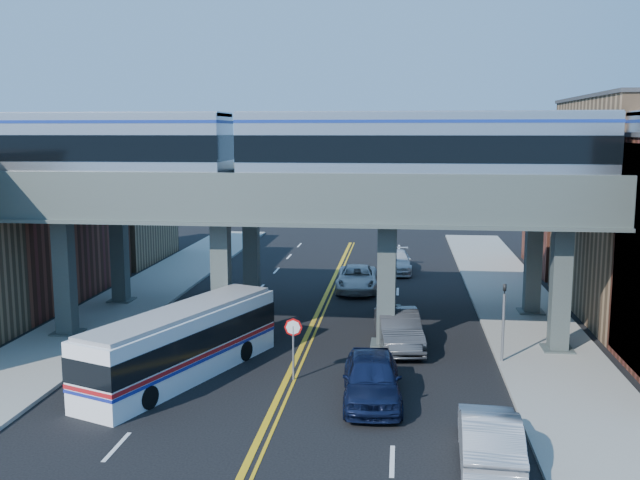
# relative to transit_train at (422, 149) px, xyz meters

# --- Properties ---
(ground) EXTENTS (120.00, 120.00, 0.00)m
(ground) POSITION_rel_transit_train_xyz_m (-5.53, -8.00, -9.46)
(ground) COLOR black
(ground) RESTS_ON ground
(sidewalk_west) EXTENTS (5.00, 70.00, 0.16)m
(sidewalk_west) POSITION_rel_transit_train_xyz_m (-17.03, 2.00, -9.38)
(sidewalk_west) COLOR gray
(sidewalk_west) RESTS_ON ground
(sidewalk_east) EXTENTS (5.00, 70.00, 0.16)m
(sidewalk_east) POSITION_rel_transit_train_xyz_m (5.97, 2.00, -9.38)
(sidewalk_east) COLOR gray
(sidewalk_east) RESTS_ON ground
(building_west_b) EXTENTS (8.00, 14.00, 11.00)m
(building_west_b) POSITION_rel_transit_train_xyz_m (-24.03, 8.00, -3.96)
(building_west_b) COLOR brown
(building_west_b) RESTS_ON ground
(building_west_c) EXTENTS (8.00, 10.00, 8.00)m
(building_west_c) POSITION_rel_transit_train_xyz_m (-24.03, 21.00, -5.46)
(building_west_c) COLOR #916C4B
(building_west_c) RESTS_ON ground
(building_east_c) EXTENTS (8.00, 10.00, 9.00)m
(building_east_c) POSITION_rel_transit_train_xyz_m (12.97, 21.00, -4.96)
(building_east_c) COLOR brown
(building_east_c) RESTS_ON ground
(elevated_viaduct_near) EXTENTS (52.00, 3.60, 7.40)m
(elevated_viaduct_near) POSITION_rel_transit_train_xyz_m (-5.53, 0.00, -2.99)
(elevated_viaduct_near) COLOR #3E4845
(elevated_viaduct_near) RESTS_ON ground
(elevated_viaduct_far) EXTENTS (52.00, 3.60, 7.40)m
(elevated_viaduct_far) POSITION_rel_transit_train_xyz_m (-5.53, 7.00, -2.99)
(elevated_viaduct_far) COLOR #3E4845
(elevated_viaduct_far) RESTS_ON ground
(transit_train) EXTENTS (51.96, 3.26, 3.81)m
(transit_train) POSITION_rel_transit_train_xyz_m (0.00, 0.00, 0.00)
(transit_train) COLOR black
(transit_train) RESTS_ON elevated_viaduct_near
(stop_sign) EXTENTS (0.76, 0.09, 2.63)m
(stop_sign) POSITION_rel_transit_train_xyz_m (-5.23, -5.00, -7.70)
(stop_sign) COLOR slate
(stop_sign) RESTS_ON ground
(traffic_signal) EXTENTS (0.15, 0.18, 4.10)m
(traffic_signal) POSITION_rel_transit_train_xyz_m (3.67, -2.00, -7.16)
(traffic_signal) COLOR slate
(traffic_signal) RESTS_ON ground
(transit_bus) EXTENTS (6.13, 10.87, 2.76)m
(transit_bus) POSITION_rel_transit_train_xyz_m (-9.89, -5.16, -8.04)
(transit_bus) COLOR white
(transit_bus) RESTS_ON ground
(car_lane_a) EXTENTS (2.54, 5.58, 1.86)m
(car_lane_a) POSITION_rel_transit_train_xyz_m (-1.89, -7.05, -8.53)
(car_lane_a) COLOR #0E1634
(car_lane_a) RESTS_ON ground
(car_lane_b) EXTENTS (2.58, 5.66, 1.80)m
(car_lane_b) POSITION_rel_transit_train_xyz_m (-0.91, -0.04, -8.56)
(car_lane_b) COLOR #343537
(car_lane_b) RESTS_ON ground
(car_lane_c) EXTENTS (2.77, 5.68, 1.56)m
(car_lane_c) POSITION_rel_transit_train_xyz_m (-3.67, 12.18, -8.68)
(car_lane_c) COLOR silver
(car_lane_c) RESTS_ON ground
(car_lane_d) EXTENTS (2.29, 5.37, 1.54)m
(car_lane_d) POSITION_rel_transit_train_xyz_m (-1.19, 18.54, -8.68)
(car_lane_d) COLOR silver
(car_lane_d) RESTS_ON ground
(car_parked_curb) EXTENTS (2.03, 5.24, 1.70)m
(car_parked_curb) POSITION_rel_transit_train_xyz_m (1.96, -11.81, -8.61)
(car_parked_curb) COLOR #9F9FA3
(car_parked_curb) RESTS_ON ground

